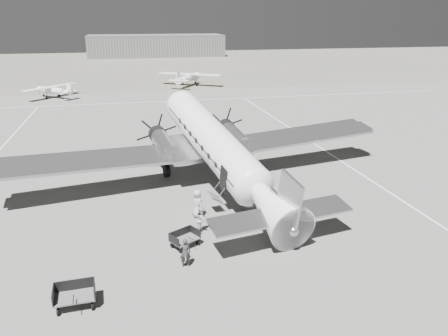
# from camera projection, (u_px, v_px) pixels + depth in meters

# --- Properties ---
(ground) EXTENTS (260.00, 260.00, 0.00)m
(ground) POSITION_uv_depth(u_px,v_px,m) (229.00, 211.00, 28.36)
(ground) COLOR slate
(ground) RESTS_ON ground
(taxi_line_right) EXTENTS (0.15, 80.00, 0.01)m
(taxi_line_right) POSITION_uv_depth(u_px,v_px,m) (393.00, 195.00, 30.89)
(taxi_line_right) COLOR white
(taxi_line_right) RESTS_ON ground
(taxi_line_horizon) EXTENTS (90.00, 0.15, 0.01)m
(taxi_line_horizon) POSITION_uv_depth(u_px,v_px,m) (166.00, 101.00, 65.20)
(taxi_line_horizon) COLOR white
(taxi_line_horizon) RESTS_ON ground
(grass_infield) EXTENTS (260.00, 90.00, 0.01)m
(grass_infield) POSITION_uv_depth(u_px,v_px,m) (145.00, 64.00, 115.85)
(grass_infield) COLOR #615E51
(grass_infield) RESTS_ON ground
(hangar_main) EXTENTS (42.00, 14.00, 6.60)m
(hangar_main) POSITION_uv_depth(u_px,v_px,m) (156.00, 46.00, 138.84)
(hangar_main) COLOR slate
(hangar_main) RESTS_ON ground
(dc3_airliner) EXTENTS (34.08, 26.55, 5.85)m
(dc3_airliner) POSITION_uv_depth(u_px,v_px,m) (218.00, 150.00, 31.30)
(dc3_airliner) COLOR #A8A8AA
(dc3_airliner) RESTS_ON ground
(light_plane_left) EXTENTS (12.25, 12.37, 2.00)m
(light_plane_left) POSITION_uv_depth(u_px,v_px,m) (53.00, 92.00, 67.52)
(light_plane_left) COLOR white
(light_plane_left) RESTS_ON ground
(light_plane_right) EXTENTS (15.43, 14.67, 2.51)m
(light_plane_right) POSITION_uv_depth(u_px,v_px,m) (189.00, 79.00, 79.23)
(light_plane_right) COLOR white
(light_plane_right) RESTS_ON ground
(baggage_cart_near) EXTENTS (1.95, 1.77, 0.90)m
(baggage_cart_near) POSITION_uv_depth(u_px,v_px,m) (185.00, 239.00, 23.82)
(baggage_cart_near) COLOR #535353
(baggage_cart_near) RESTS_ON ground
(baggage_cart_far) EXTENTS (1.90, 1.39, 1.04)m
(baggage_cart_far) POSITION_uv_depth(u_px,v_px,m) (75.00, 296.00, 18.83)
(baggage_cart_far) COLOR #535353
(baggage_cart_far) RESTS_ON ground
(ground_crew) EXTENTS (0.60, 0.42, 1.56)m
(ground_crew) POSITION_uv_depth(u_px,v_px,m) (185.00, 253.00, 21.82)
(ground_crew) COLOR #303030
(ground_crew) RESTS_ON ground
(ramp_agent) EXTENTS (0.76, 0.87, 1.54)m
(ramp_agent) POSITION_uv_depth(u_px,v_px,m) (202.00, 219.00, 25.40)
(ramp_agent) COLOR beige
(ramp_agent) RESTS_ON ground
(passenger) EXTENTS (0.89, 1.05, 1.81)m
(passenger) POSITION_uv_depth(u_px,v_px,m) (197.00, 204.00, 27.21)
(passenger) COLOR #B2B2AF
(passenger) RESTS_ON ground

